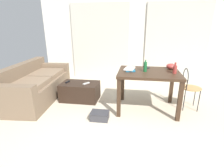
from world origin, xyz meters
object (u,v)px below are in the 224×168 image
bottle_far (145,67)px  book_stack (130,69)px  bowl (171,66)px  shoebox (100,116)px  coffee_table (80,91)px  craft_table (149,77)px  scissors (130,67)px  tv_remote_primary (86,83)px  tv_remote_on_table (146,67)px  tv_remote_secondary (68,82)px  couch (36,85)px  bottle_near (175,69)px  wire_chair (188,84)px

bottle_far → book_stack: bearing=170.8°
bowl → shoebox: 1.73m
coffee_table → craft_table: craft_table is taller
scissors → craft_table: bearing=-39.9°
tv_remote_primary → book_stack: bearing=22.4°
bottle_far → tv_remote_on_table: bottle_far is taller
tv_remote_secondary → craft_table: bearing=1.2°
shoebox → scissors: bearing=60.8°
scissors → shoebox: bearing=-119.2°
bottle_far → shoebox: 1.25m
couch → book_stack: book_stack is taller
bottle_near → shoebox: (-1.31, -0.49, -0.80)m
bottle_near → craft_table: bearing=170.3°
wire_chair → shoebox: (-1.66, -0.73, -0.45)m
couch → bottle_near: bearing=-4.7°
scissors → book_stack: bearing=-90.2°
coffee_table → bottle_near: bottle_near is taller
bottle_far → wire_chair: bearing=11.6°
tv_remote_on_table → scissors: tv_remote_on_table is taller
couch → coffee_table: 1.05m
wire_chair → tv_remote_secondary: wire_chair is taller
coffee_table → tv_remote_on_table: size_ratio=4.94×
bottle_far → tv_remote_secondary: 1.80m
craft_table → tv_remote_on_table: tv_remote_on_table is taller
couch → tv_remote_primary: 1.21m
scissors → tv_remote_primary: bearing=-174.3°
coffee_table → tv_remote_on_table: bearing=2.1°
couch → scissors: (2.17, 0.14, 0.48)m
book_stack → tv_remote_primary: size_ratio=1.91×
tv_remote_on_table → bottle_far: bearing=-126.6°
bottle_near → coffee_table: bearing=170.6°
bowl → couch: bearing=-178.2°
coffee_table → book_stack: (1.12, -0.22, 0.62)m
couch → bottle_far: bottle_far is taller
bottle_far → tv_remote_secondary: bottle_far is taller
coffee_table → bottle_near: size_ratio=4.09×
wire_chair → bottle_near: (-0.34, -0.24, 0.35)m
craft_table → tv_remote_on_table: 0.32m
bottle_near → bowl: size_ratio=1.05×
scissors → bowl: bearing=-3.0°
couch → book_stack: size_ratio=6.55×
shoebox → tv_remote_primary: bearing=121.2°
tv_remote_on_table → tv_remote_primary: tv_remote_on_table is taller
craft_table → wire_chair: (0.80, 0.16, -0.16)m
tv_remote_secondary → book_stack: bearing=0.2°
craft_table → book_stack: book_stack is taller
coffee_table → bowl: bearing=0.6°
craft_table → tv_remote_primary: bearing=171.0°
scissors → tv_remote_primary: 1.04m
tv_remote_on_table → scissors: (-0.33, 0.01, -0.01)m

